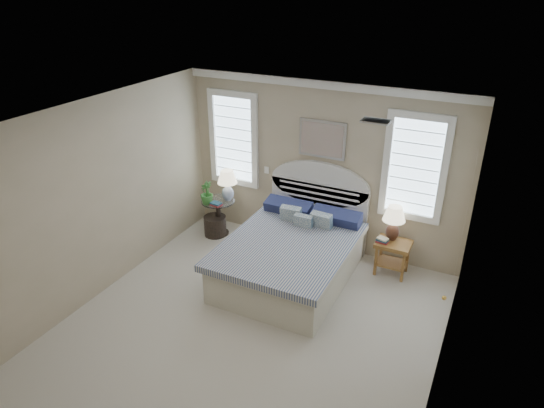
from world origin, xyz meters
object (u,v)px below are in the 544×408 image
(lamp_right, at_px, (394,219))
(lamp_left, at_px, (227,182))
(bed, at_px, (293,252))
(side_table_left, at_px, (219,214))
(nightstand_right, at_px, (393,251))
(floor_pot, at_px, (215,226))

(lamp_right, bearing_deg, lamp_left, -178.38)
(bed, bearing_deg, lamp_right, 31.92)
(bed, xyz_separation_m, lamp_left, (-1.51, 0.70, 0.57))
(bed, bearing_deg, side_table_left, 160.26)
(bed, xyz_separation_m, lamp_right, (1.24, 0.78, 0.47))
(nightstand_right, distance_m, floor_pot, 3.00)
(nightstand_right, bearing_deg, lamp_right, 123.98)
(side_table_left, xyz_separation_m, floor_pot, (-0.04, -0.06, -0.21))
(nightstand_right, bearing_deg, lamp_left, 179.90)
(nightstand_right, relative_size, floor_pot, 1.40)
(bed, height_order, nightstand_right, bed)
(bed, relative_size, side_table_left, 3.61)
(side_table_left, distance_m, lamp_right, 2.94)
(bed, relative_size, floor_pot, 6.03)
(side_table_left, height_order, lamp_left, lamp_left)
(lamp_left, xyz_separation_m, lamp_right, (2.76, 0.08, -0.10))
(bed, xyz_separation_m, side_table_left, (-1.65, 0.59, 0.00))
(side_table_left, relative_size, lamp_right, 1.17)
(side_table_left, bearing_deg, floor_pot, -124.07)
(side_table_left, height_order, lamp_right, lamp_right)
(side_table_left, distance_m, lamp_left, 0.60)
(side_table_left, relative_size, floor_pot, 1.67)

